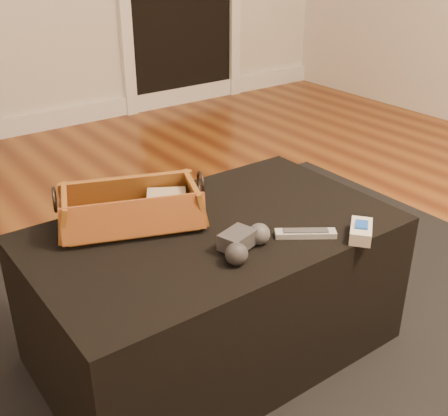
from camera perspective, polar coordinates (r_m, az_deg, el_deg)
floor at (r=1.65m, az=10.22°, el=-19.25°), size 5.00×5.50×0.01m
baseboard at (r=3.75m, az=-21.12°, el=7.61°), size 5.00×0.04×0.12m
area_rug at (r=1.75m, az=0.06°, el=-14.96°), size 2.60×2.00×0.01m
ottoman at (r=1.65m, az=-0.98°, el=-8.37°), size 1.00×0.60×0.42m
tv_remote at (r=1.54m, az=-10.00°, el=-1.23°), size 0.21×0.10×0.02m
cloth_bundle at (r=1.58m, az=-5.82°, el=0.62°), size 0.13×0.12×0.06m
wicker_basket at (r=1.55m, az=-9.40°, el=-0.19°), size 0.43×0.33×0.14m
game_controller at (r=1.41m, az=2.04°, el=-3.48°), size 0.18×0.13×0.06m
silver_remote at (r=1.50m, az=8.28°, el=-2.55°), size 0.15×0.12×0.02m
cream_gadget at (r=1.52m, az=13.74°, el=-2.29°), size 0.12×0.11×0.04m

